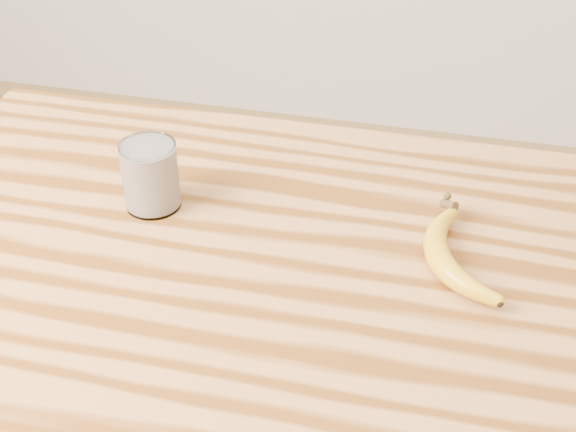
# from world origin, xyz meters

# --- Properties ---
(table) EXTENTS (1.20, 0.80, 0.90)m
(table) POSITION_xyz_m (0.00, 0.00, 0.77)
(table) COLOR #AD723B
(table) RESTS_ON ground
(smoothie_glass) EXTENTS (0.08, 0.08, 0.10)m
(smoothie_glass) POSITION_xyz_m (-0.23, 0.13, 0.95)
(smoothie_glass) COLOR white
(smoothie_glass) RESTS_ON table
(banana) EXTENTS (0.19, 0.28, 0.03)m
(banana) POSITION_xyz_m (0.16, 0.08, 0.92)
(banana) COLOR gold
(banana) RESTS_ON table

